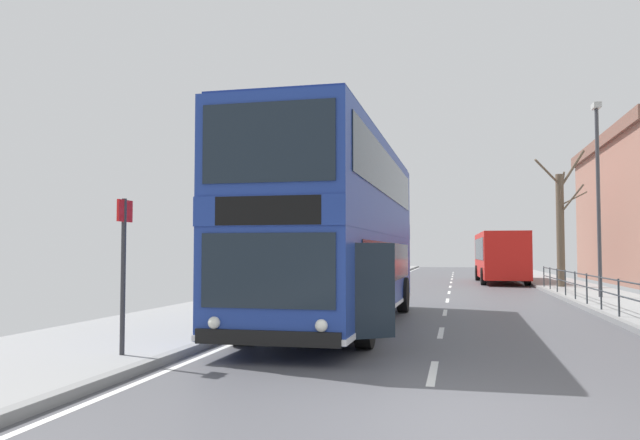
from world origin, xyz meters
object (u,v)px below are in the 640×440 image
object	(u,v)px
bare_tree_far_00	(561,225)
street_lamp_far_side	(598,183)
background_bus_far_lane	(500,255)
bus_stop_sign_near	(124,258)
double_decker_bus_main	(338,230)

from	to	relation	value
bare_tree_far_00	street_lamp_far_side	bearing A→B (deg)	-87.92
street_lamp_far_side	bare_tree_far_00	distance (m)	7.27
street_lamp_far_side	background_bus_far_lane	bearing A→B (deg)	101.36
background_bus_far_lane	bus_stop_sign_near	xyz separation A→B (m)	(-7.80, -29.33, 0.10)
double_decker_bus_main	street_lamp_far_side	distance (m)	12.90
bus_stop_sign_near	bare_tree_far_00	size ratio (longest dim) A/B	0.38
bare_tree_far_00	background_bus_far_lane	bearing A→B (deg)	111.08
bus_stop_sign_near	double_decker_bus_main	bearing A→B (deg)	67.49
bus_stop_sign_near	street_lamp_far_side	size ratio (longest dim) A/B	0.35
street_lamp_far_side	bare_tree_far_00	xyz separation A→B (m)	(-0.26, 7.15, -1.26)
street_lamp_far_side	bus_stop_sign_near	bearing A→B (deg)	-123.66
background_bus_far_lane	bare_tree_far_00	xyz separation A→B (m)	(2.46, -6.38, 1.52)
double_decker_bus_main	background_bus_far_lane	distance (m)	24.01
double_decker_bus_main	street_lamp_far_side	xyz separation A→B (m)	(8.06, 9.86, 2.03)
double_decker_bus_main	bus_stop_sign_near	world-z (taller)	double_decker_bus_main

